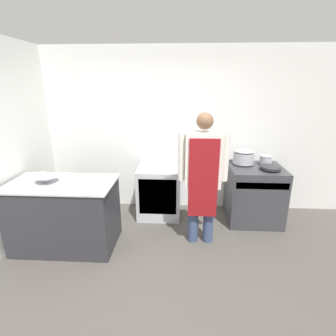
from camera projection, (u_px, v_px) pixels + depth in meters
name	position (u px, v px, depth m)	size (l,w,h in m)	color
ground_plane	(151.00, 275.00, 3.04)	(14.00, 14.00, 0.00)	#4C4742
wall_back	(163.00, 131.00, 4.41)	(8.00, 0.05, 2.70)	white
wall_left	(19.00, 141.00, 3.68)	(0.05, 8.00, 2.70)	white
prep_counter	(65.00, 214.00, 3.49)	(1.36, 0.78, 0.91)	#2D2D33
stove	(254.00, 194.00, 4.17)	(0.81, 0.76, 0.91)	#38383D
fridge_unit	(159.00, 191.00, 4.34)	(0.68, 0.65, 0.83)	silver
person_cook	(203.00, 172.00, 3.39)	(0.65, 0.24, 1.79)	#38476B
mixing_bowl	(47.00, 179.00, 3.35)	(0.30, 0.30, 0.08)	#B2B5BC
small_bowl	(40.00, 176.00, 3.52)	(0.19, 0.19, 0.06)	#B2B5BC
stock_pot	(244.00, 156.00, 4.13)	(0.33, 0.33, 0.23)	#B2B5BC
saute_pan	(271.00, 168.00, 3.88)	(0.30, 0.30, 0.04)	#262628
sauce_pot	(266.00, 159.00, 4.12)	(0.18, 0.18, 0.14)	#B2B5BC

